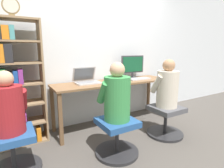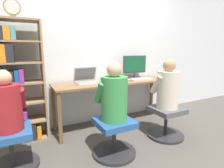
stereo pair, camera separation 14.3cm
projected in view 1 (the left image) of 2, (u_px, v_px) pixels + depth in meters
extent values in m
plane|color=#4C4742|center=(124.00, 130.00, 2.82)|extent=(14.00, 14.00, 0.00)
cube|color=silver|center=(105.00, 48.00, 3.10)|extent=(10.00, 0.05, 2.60)
cube|color=brown|center=(115.00, 82.00, 2.92)|extent=(2.04, 0.56, 0.03)
cube|color=brown|center=(61.00, 120.00, 2.30)|extent=(0.05, 0.05, 0.72)
cube|color=brown|center=(166.00, 99.00, 3.27)|extent=(0.05, 0.05, 0.72)
cube|color=brown|center=(53.00, 109.00, 2.70)|extent=(0.05, 0.05, 0.72)
cube|color=brown|center=(148.00, 94.00, 3.68)|extent=(0.05, 0.05, 0.72)
cylinder|color=#333338|center=(132.00, 77.00, 3.27)|extent=(0.19, 0.19, 0.01)
cylinder|color=#333338|center=(132.00, 75.00, 3.27)|extent=(0.04, 0.04, 0.08)
cube|color=#333338|center=(133.00, 64.00, 3.23)|extent=(0.49, 0.02, 0.32)
cube|color=#144C2D|center=(133.00, 64.00, 3.22)|extent=(0.44, 0.01, 0.27)
cube|color=#B7B7BC|center=(88.00, 83.00, 2.71)|extent=(0.38, 0.24, 0.02)
cube|color=gray|center=(88.00, 82.00, 2.71)|extent=(0.33, 0.19, 0.00)
cube|color=#B7B7BC|center=(84.00, 74.00, 2.83)|extent=(0.38, 0.10, 0.23)
cube|color=slate|center=(84.00, 74.00, 2.83)|extent=(0.33, 0.08, 0.19)
cube|color=#B2B2B7|center=(139.00, 79.00, 3.09)|extent=(0.41, 0.17, 0.02)
cube|color=#97979C|center=(139.00, 78.00, 3.09)|extent=(0.37, 0.14, 0.00)
ellipsoid|color=#99999E|center=(127.00, 80.00, 2.97)|extent=(0.06, 0.11, 0.03)
cylinder|color=#262628|center=(165.00, 133.00, 2.66)|extent=(0.54, 0.54, 0.04)
cylinder|color=#262628|center=(165.00, 122.00, 2.63)|extent=(0.05, 0.05, 0.34)
cube|color=#4C4C51|center=(166.00, 109.00, 2.59)|extent=(0.43, 0.43, 0.07)
cylinder|color=#262628|center=(117.00, 152.00, 2.17)|extent=(0.54, 0.54, 0.04)
cylinder|color=#262628|center=(117.00, 138.00, 2.13)|extent=(0.05, 0.05, 0.34)
cube|color=#234C84|center=(117.00, 122.00, 2.10)|extent=(0.43, 0.43, 0.07)
cylinder|color=beige|center=(167.00, 89.00, 2.53)|extent=(0.30, 0.30, 0.53)
sphere|color=#A87A56|center=(169.00, 65.00, 2.47)|extent=(0.17, 0.17, 0.17)
cylinder|color=beige|center=(157.00, 84.00, 2.51)|extent=(0.08, 0.22, 0.29)
cylinder|color=beige|center=(170.00, 82.00, 2.65)|extent=(0.08, 0.22, 0.29)
cylinder|color=#388C47|center=(117.00, 99.00, 2.04)|extent=(0.31, 0.31, 0.52)
sphere|color=tan|center=(117.00, 70.00, 1.98)|extent=(0.17, 0.17, 0.17)
cylinder|color=#388C47|center=(103.00, 93.00, 2.02)|extent=(0.09, 0.22, 0.29)
cylinder|color=#388C47|center=(124.00, 90.00, 2.16)|extent=(0.09, 0.22, 0.29)
cube|color=#997A56|center=(43.00, 82.00, 2.44)|extent=(0.02, 0.32, 1.65)
cube|color=#997A56|center=(20.00, 142.00, 2.42)|extent=(0.68, 0.30, 0.02)
cube|color=#997A56|center=(18.00, 124.00, 2.36)|extent=(0.68, 0.30, 0.02)
cube|color=#997A56|center=(16.00, 104.00, 2.31)|extent=(0.68, 0.30, 0.02)
cube|color=#997A56|center=(14.00, 84.00, 2.26)|extent=(0.68, 0.30, 0.02)
cube|color=#997A56|center=(11.00, 63.00, 2.21)|extent=(0.68, 0.30, 0.02)
cube|color=#997A56|center=(9.00, 41.00, 2.16)|extent=(0.68, 0.30, 0.02)
cube|color=#997A56|center=(6.00, 18.00, 2.11)|extent=(0.68, 0.30, 0.02)
cube|color=red|center=(7.00, 139.00, 2.31)|extent=(0.09, 0.26, 0.16)
cube|color=#1E4C9E|center=(14.00, 137.00, 2.32)|extent=(0.07, 0.20, 0.20)
cube|color=teal|center=(19.00, 136.00, 2.38)|extent=(0.06, 0.26, 0.18)
cube|color=#262628|center=(26.00, 137.00, 2.39)|extent=(0.08, 0.20, 0.14)
cube|color=#262628|center=(32.00, 132.00, 2.44)|extent=(0.08, 0.24, 0.23)
cube|color=orange|center=(38.00, 132.00, 2.47)|extent=(0.06, 0.20, 0.19)
cube|color=silver|center=(1.00, 118.00, 2.22)|extent=(0.07, 0.24, 0.23)
cube|color=red|center=(8.00, 120.00, 2.27)|extent=(0.06, 0.24, 0.15)
cube|color=#8C338C|center=(14.00, 119.00, 2.31)|extent=(0.05, 0.26, 0.14)
cube|color=orange|center=(18.00, 118.00, 2.32)|extent=(0.05, 0.23, 0.17)
cube|color=#8C338C|center=(24.00, 118.00, 2.34)|extent=(0.07, 0.19, 0.15)
cube|color=silver|center=(5.00, 99.00, 2.19)|extent=(0.06, 0.19, 0.19)
cube|color=#2D8C47|center=(3.00, 77.00, 2.16)|extent=(0.06, 0.24, 0.19)
cube|color=#262628|center=(10.00, 78.00, 2.18)|extent=(0.06, 0.19, 0.16)
cube|color=#1E4C9E|center=(15.00, 77.00, 2.23)|extent=(0.05, 0.24, 0.17)
cube|color=#8C338C|center=(20.00, 76.00, 2.25)|extent=(0.05, 0.23, 0.18)
cube|color=orange|center=(0.00, 54.00, 2.09)|extent=(0.08, 0.19, 0.22)
cube|color=#262628|center=(9.00, 54.00, 2.14)|extent=(0.09, 0.22, 0.22)
cube|color=orange|center=(5.00, 33.00, 2.08)|extent=(0.08, 0.20, 0.16)
cube|color=teal|center=(12.00, 33.00, 2.11)|extent=(0.05, 0.19, 0.17)
cube|color=olive|center=(12.00, 15.00, 2.05)|extent=(0.07, 0.03, 0.02)
cylinder|color=olive|center=(11.00, 6.00, 2.03)|extent=(0.19, 0.02, 0.19)
cylinder|color=silver|center=(11.00, 5.00, 2.02)|extent=(0.16, 0.00, 0.16)
cylinder|color=#262628|center=(13.00, 154.00, 1.81)|extent=(0.05, 0.05, 0.34)
cube|color=#234C84|center=(11.00, 136.00, 1.77)|extent=(0.43, 0.43, 0.07)
cylinder|color=maroon|center=(8.00, 110.00, 1.72)|extent=(0.29, 0.29, 0.48)
sphere|color=tan|center=(4.00, 79.00, 1.66)|extent=(0.16, 0.16, 0.16)
cylinder|color=maroon|center=(23.00, 100.00, 1.83)|extent=(0.08, 0.21, 0.27)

